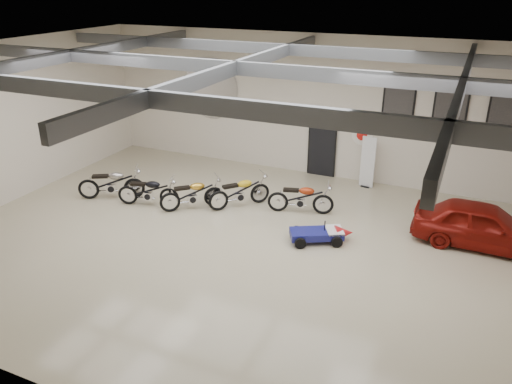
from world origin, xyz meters
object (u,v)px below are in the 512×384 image
at_px(motorcycle_silver, 111,183).
at_px(go_kart, 322,231).
at_px(motorcycle_black, 148,191).
at_px(motorcycle_red, 301,197).
at_px(motorcycle_gold, 192,194).
at_px(vintage_car, 483,225).
at_px(banner_stand, 368,162).
at_px(motorcycle_yellow, 239,191).

distance_m(motorcycle_silver, go_kart, 7.17).
relative_size(motorcycle_silver, motorcycle_black, 1.08).
bearing_deg(motorcycle_red, go_kart, -68.16).
distance_m(motorcycle_gold, motorcycle_red, 3.37).
bearing_deg(vintage_car, motorcycle_red, 91.20).
height_order(go_kart, vintage_car, vintage_car).
relative_size(motorcycle_silver, motorcycle_gold, 1.06).
bearing_deg(vintage_car, banner_stand, 53.41).
distance_m(banner_stand, go_kart, 4.43).
relative_size(motorcycle_yellow, motorcycle_red, 1.02).
height_order(motorcycle_silver, motorcycle_black, motorcycle_silver).
xyz_separation_m(motorcycle_silver, motorcycle_red, (6.02, 1.47, -0.03)).
height_order(motorcycle_black, vintage_car, vintage_car).
height_order(motorcycle_gold, go_kart, motorcycle_gold).
bearing_deg(motorcycle_gold, motorcycle_silver, 145.23).
distance_m(banner_stand, motorcycle_red, 3.23).
bearing_deg(go_kart, motorcycle_yellow, 131.48).
bearing_deg(banner_stand, motorcycle_red, -106.40).
distance_m(motorcycle_silver, vintage_car, 11.25).
distance_m(go_kart, vintage_car, 4.28).
height_order(motorcycle_silver, motorcycle_red, motorcycle_silver).
distance_m(motorcycle_silver, motorcycle_yellow, 4.26).
relative_size(go_kart, vintage_car, 0.49).
relative_size(motorcycle_silver, vintage_car, 0.58).
distance_m(banner_stand, motorcycle_yellow, 4.65).
xyz_separation_m(motorcycle_silver, motorcycle_black, (1.43, 0.02, -0.04)).
bearing_deg(motorcycle_silver, motorcycle_yellow, -12.88).
xyz_separation_m(banner_stand, motorcycle_silver, (-7.42, -4.36, -0.37)).
xyz_separation_m(motorcycle_silver, go_kart, (7.17, -0.02, -0.23)).
distance_m(motorcycle_black, go_kart, 5.74).
bearing_deg(banner_stand, vintage_car, -27.90).
distance_m(motorcycle_gold, go_kart, 4.36).
xyz_separation_m(motorcycle_red, go_kart, (1.15, -1.49, -0.20)).
relative_size(motorcycle_silver, motorcycle_red, 1.06).
bearing_deg(motorcycle_yellow, go_kart, -68.70).
bearing_deg(motorcycle_red, motorcycle_black, -178.21).
relative_size(motorcycle_gold, vintage_car, 0.55).
relative_size(motorcycle_black, motorcycle_gold, 0.98).
xyz_separation_m(motorcycle_black, motorcycle_red, (4.58, 1.45, 0.01)).
distance_m(motorcycle_black, motorcycle_red, 4.81).
xyz_separation_m(banner_stand, motorcycle_gold, (-4.59, -3.99, -0.40)).
bearing_deg(motorcycle_black, go_kart, -16.94).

